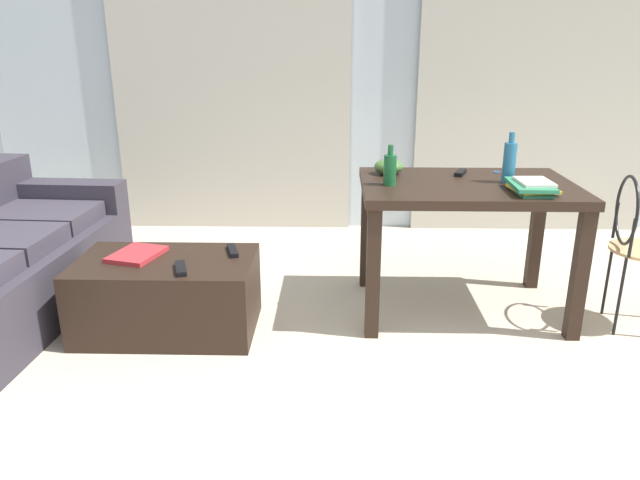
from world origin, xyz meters
TOP-DOWN VIEW (x-y plane):
  - ground_plane at (0.00, 1.35)m, footprint 8.38×8.38m
  - wall_back at (0.00, 3.49)m, footprint 6.12×0.10m
  - curtains at (0.00, 3.41)m, footprint 4.18×0.03m
  - coffee_table at (-1.25, 1.56)m, footprint 0.91×0.56m
  - craft_table at (0.34, 1.85)m, footprint 1.14×0.78m
  - wire_chair at (1.19, 1.67)m, footprint 0.37×0.39m
  - bottle_near at (0.56, 1.86)m, footprint 0.07×0.07m
  - bottle_far at (-0.08, 1.78)m, footprint 0.07×0.07m
  - bowl at (-0.07, 2.06)m, footprint 0.17×0.17m
  - book_stack at (0.62, 1.64)m, footprint 0.23×0.30m
  - tv_remote_on_table at (0.34, 2.05)m, footprint 0.09×0.15m
  - scissors at (0.59, 2.12)m, footprint 0.10×0.05m
  - tv_remote_primary at (-0.91, 1.67)m, footprint 0.09×0.18m
  - tv_remote_secondary at (-1.13, 1.41)m, footprint 0.10×0.18m
  - magazine at (-1.40, 1.60)m, footprint 0.28×0.33m

SIDE VIEW (x-z plane):
  - ground_plane at x=0.00m, z-range 0.00..0.00m
  - coffee_table at x=-1.25m, z-range 0.00..0.40m
  - tv_remote_primary at x=-0.91m, z-range 0.40..0.42m
  - magazine at x=-1.40m, z-range 0.40..0.42m
  - tv_remote_secondary at x=-1.13m, z-range 0.40..0.42m
  - wire_chair at x=1.19m, z-range 0.10..0.92m
  - craft_table at x=0.34m, z-range 0.26..1.00m
  - scissors at x=0.59m, z-range 0.74..0.75m
  - tv_remote_on_table at x=0.34m, z-range 0.74..0.77m
  - book_stack at x=0.62m, z-range 0.74..0.81m
  - bowl at x=-0.07m, z-range 0.74..0.83m
  - bottle_far at x=-0.08m, z-range 0.72..0.94m
  - bottle_near at x=0.56m, z-range 0.72..0.99m
  - curtains at x=0.00m, z-range 0.00..2.30m
  - wall_back at x=0.00m, z-range 0.00..2.55m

